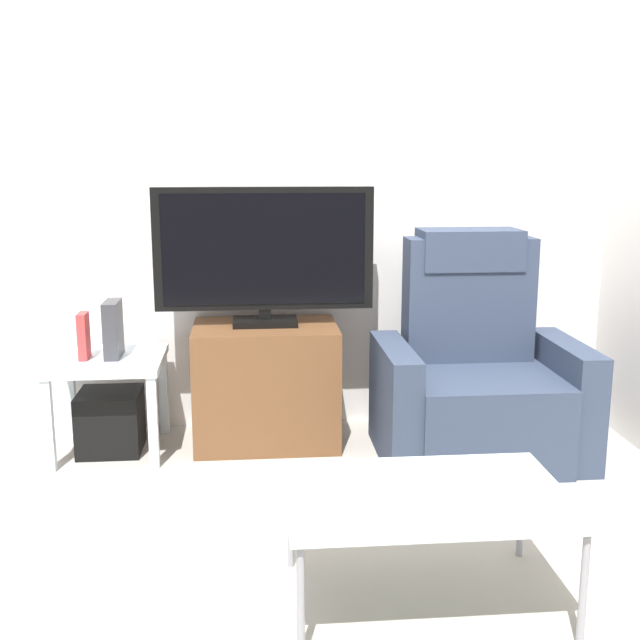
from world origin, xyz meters
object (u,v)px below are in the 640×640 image
Objects in this scene: cell_phone at (438,499)px; subwoofer_box at (111,421)px; book_upright at (84,336)px; side_table at (108,373)px; coffee_table at (426,499)px; game_console at (113,329)px; television at (263,253)px; recliner_armchair at (477,378)px; tv_stand at (265,384)px.

subwoofer_box is at bearing 155.19° from cell_phone.
cell_phone is (1.37, -1.52, -0.20)m from book_upright.
side_table is 0.60× the size of coffee_table.
coffee_table is 6.00× the size of cell_phone.
subwoofer_box is 0.47m from game_console.
television reaches higher than game_console.
recliner_armchair reaches higher than coffee_table.
side_table is at bearing 11.31° from book_upright.
television is at bearing 132.97° from cell_phone.
cell_phone is at bearing -47.94° from book_upright.
game_console reaches higher than side_table.
book_upright is 1.50× the size of cell_phone.
game_console is (0.03, 0.01, 0.21)m from side_table.
book_upright is (-0.10, -0.02, 0.19)m from side_table.
subwoofer_box is at bearing 130.21° from coffee_table.
subwoofer_box is at bearing 11.31° from book_upright.
recliner_armchair is 3.57× the size of subwoofer_box.
game_console reaches higher than coffee_table.
tv_stand is 4.78× the size of cell_phone.
television is at bearing 174.36° from recliner_armchair.
tv_stand is 0.80m from game_console.
coffee_table is (1.25, -1.48, -0.04)m from side_table.
television reaches higher than cell_phone.
tv_stand is 0.67m from television.
side_table is (-0.77, -0.06, 0.10)m from tv_stand.
coffee_table is at bearing -47.21° from book_upright.
recliner_armchair is at bearing -11.93° from tv_stand.
television is at bearing 6.32° from book_upright.
television is (0.00, 0.02, 0.67)m from tv_stand.
television reaches higher than subwoofer_box.
subwoofer_box is 1.34× the size of book_upright.
coffee_table is at bearing 136.20° from cell_phone.
tv_stand is 0.92m from book_upright.
coffee_table is 0.08m from cell_phone.
tv_stand is at bearing 4.27° from subwoofer_box.
recliner_armchair is at bearing -5.52° from game_console.
side_table is at bearing -175.73° from tv_stand.
tv_stand is at bearing 175.36° from recliner_armchair.
game_console is (-0.73, -0.05, 0.31)m from tv_stand.
television reaches higher than tv_stand.
game_console reaches higher than tv_stand.
side_table is at bearing 0.00° from subwoofer_box.
cell_phone is (0.50, -1.62, -0.58)m from television.
subwoofer_box is (-0.77, -0.06, -0.15)m from tv_stand.
tv_stand reaches higher than side_table.
tv_stand is 1.06m from recliner_armchair.
side_table is 2.00m from cell_phone.
game_console is (0.14, 0.03, 0.03)m from book_upright.
tv_stand is at bearing -90.00° from television.
tv_stand reaches higher than subwoofer_box.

